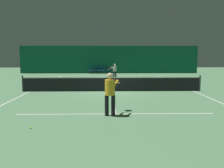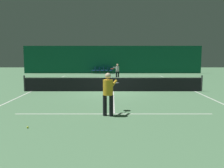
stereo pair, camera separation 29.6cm
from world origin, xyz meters
name	(u,v)px [view 2 (the right image)]	position (x,y,z in m)	size (l,w,h in m)	color
ground_plane	(113,91)	(0.00, 0.00, 0.00)	(60.00, 60.00, 0.00)	#56845B
backdrop_curtain	(113,60)	(0.00, 15.86, 1.77)	(23.00, 0.12, 3.54)	#0F5138
court_line_baseline_far	(113,76)	(0.00, 11.90, 0.00)	(11.00, 0.10, 0.00)	silver
court_line_service_far	(113,81)	(0.00, 6.40, 0.00)	(8.25, 0.10, 0.00)	silver
court_line_service_near	(114,114)	(0.00, -6.40, 0.00)	(8.25, 0.10, 0.00)	silver
court_line_sideline_left	(32,91)	(-5.50, 0.00, 0.00)	(0.10, 23.80, 0.00)	silver
court_line_sideline_right	(195,91)	(5.50, 0.00, 0.00)	(0.10, 23.80, 0.00)	silver
court_line_centre	(113,91)	(0.00, 0.00, 0.00)	(0.10, 12.80, 0.00)	silver
tennis_net	(113,84)	(0.00, 0.00, 0.51)	(12.00, 0.10, 1.07)	black
player_near	(109,91)	(-0.22, -6.69, 1.02)	(0.79, 1.43, 1.75)	black
player_far	(118,70)	(0.45, 8.50, 0.88)	(1.00, 1.25, 1.51)	black
courtside_chair_0	(94,70)	(-2.37, 15.31, 0.49)	(0.44, 0.44, 0.84)	#2D2D2D
courtside_chair_1	(99,70)	(-1.82, 15.31, 0.49)	(0.44, 0.44, 0.84)	#2D2D2D
courtside_chair_2	(103,70)	(-1.27, 15.31, 0.49)	(0.44, 0.44, 0.84)	#2D2D2D
courtside_chair_3	(107,70)	(-0.72, 15.31, 0.49)	(0.44, 0.44, 0.84)	#2D2D2D
courtside_chair_4	(112,70)	(-0.17, 15.31, 0.49)	(0.44, 0.44, 0.84)	#2D2D2D
tennis_ball	(28,127)	(-2.92, -8.42, 0.03)	(0.07, 0.07, 0.07)	#D1DB33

